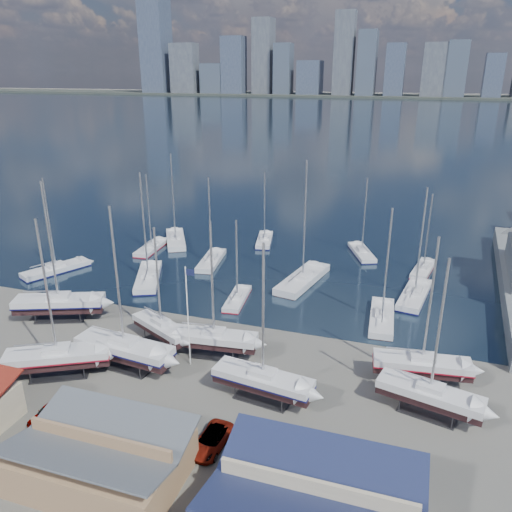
% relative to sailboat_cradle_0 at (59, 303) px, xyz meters
% --- Properties ---
extents(ground, '(1400.00, 1400.00, 0.00)m').
position_rel_sailboat_cradle_0_xyz_m(ground, '(19.86, -4.44, -2.13)').
color(ground, '#605E59').
rests_on(ground, ground).
extents(water, '(1400.00, 600.00, 0.40)m').
position_rel_sailboat_cradle_0_xyz_m(water, '(19.86, 305.56, -2.28)').
color(water, '#19253A').
rests_on(water, ground).
extents(far_shore, '(1400.00, 80.00, 2.20)m').
position_rel_sailboat_cradle_0_xyz_m(far_shore, '(19.86, 565.56, -1.03)').
color(far_shore, '#2D332D').
rests_on(far_shore, ground).
extents(skyline, '(639.14, 43.80, 107.69)m').
position_rel_sailboat_cradle_0_xyz_m(skyline, '(12.03, 559.32, 36.96)').
color(skyline, '#475166').
rests_on(skyline, far_shore).
extents(shed_grey, '(12.60, 8.40, 4.17)m').
position_rel_sailboat_cradle_0_xyz_m(shed_grey, '(19.86, -20.44, 0.02)').
color(shed_grey, '#8C6B4C').
rests_on(shed_grey, ground).
extents(shed_blue, '(13.65, 9.45, 4.71)m').
position_rel_sailboat_cradle_0_xyz_m(shed_blue, '(35.86, -20.44, 0.29)').
color(shed_blue, '#BFB293').
rests_on(shed_blue, ground).
extents(sailboat_cradle_0, '(11.05, 6.64, 17.19)m').
position_rel_sailboat_cradle_0_xyz_m(sailboat_cradle_0, '(0.00, 0.00, 0.00)').
color(sailboat_cradle_0, '#2D2D33').
rests_on(sailboat_cradle_0, ground).
extents(sailboat_cradle_1, '(10.29, 7.27, 16.37)m').
position_rel_sailboat_cradle_0_xyz_m(sailboat_cradle_1, '(7.83, -10.17, -0.04)').
color(sailboat_cradle_1, '#2D2D33').
rests_on(sailboat_cradle_1, ground).
extents(sailboat_cradle_2, '(8.36, 5.74, 13.59)m').
position_rel_sailboat_cradle_0_xyz_m(sailboat_cradle_2, '(14.58, -1.30, -0.18)').
color(sailboat_cradle_2, '#2D2D33').
rests_on(sailboat_cradle_2, ground).
extents(sailboat_cradle_3, '(10.92, 4.09, 17.15)m').
position_rel_sailboat_cradle_0_xyz_m(sailboat_cradle_3, '(13.31, -6.78, -0.00)').
color(sailboat_cradle_3, '#2D2D33').
rests_on(sailboat_cradle_3, ground).
extents(sailboat_cradle_4, '(9.38, 3.53, 15.02)m').
position_rel_sailboat_cradle_0_xyz_m(sailboat_cradle_4, '(21.18, -1.90, -0.11)').
color(sailboat_cradle_4, '#2D2D33').
rests_on(sailboat_cradle_4, ground).
extents(sailboat_cradle_5, '(9.78, 3.91, 15.41)m').
position_rel_sailboat_cradle_0_xyz_m(sailboat_cradle_5, '(28.37, -7.60, -0.09)').
color(sailboat_cradle_5, '#2D2D33').
rests_on(sailboat_cradle_5, ground).
extents(sailboat_cradle_6, '(9.54, 3.73, 15.09)m').
position_rel_sailboat_cradle_0_xyz_m(sailboat_cradle_6, '(42.27, -0.34, -0.11)').
color(sailboat_cradle_6, '#2D2D33').
rests_on(sailboat_cradle_6, ground).
extents(sailboat_cradle_7, '(9.41, 4.63, 14.89)m').
position_rel_sailboat_cradle_0_xyz_m(sailboat_cradle_7, '(42.98, -5.12, -0.11)').
color(sailboat_cradle_7, '#2D2D33').
rests_on(sailboat_cradle_7, ground).
extents(sailboat_moored_0, '(6.98, 10.31, 15.09)m').
position_rel_sailboat_cradle_0_xyz_m(sailboat_moored_0, '(-10.71, 12.50, -1.82)').
color(sailboat_moored_0, black).
rests_on(sailboat_moored_0, water).
extents(sailboat_moored_1, '(3.13, 9.22, 13.56)m').
position_rel_sailboat_cradle_0_xyz_m(sailboat_moored_1, '(-1.89, 25.90, -1.82)').
color(sailboat_moored_1, black).
rests_on(sailboat_moored_1, water).
extents(sailboat_moored_2, '(7.94, 10.99, 16.42)m').
position_rel_sailboat_cradle_0_xyz_m(sailboat_moored_2, '(0.26, 30.68, -1.81)').
color(sailboat_moored_2, black).
rests_on(sailboat_moored_2, water).
extents(sailboat_moored_3, '(7.32, 11.42, 16.60)m').
position_rel_sailboat_cradle_0_xyz_m(sailboat_moored_3, '(4.25, 13.90, -1.82)').
color(sailboat_moored_3, black).
rests_on(sailboat_moored_3, water).
extents(sailboat_moored_4, '(3.99, 9.83, 14.42)m').
position_rel_sailboat_cradle_0_xyz_m(sailboat_moored_4, '(10.26, 23.17, -1.81)').
color(sailboat_moored_4, black).
rests_on(sailboat_moored_4, water).
extents(sailboat_moored_5, '(4.26, 9.09, 13.11)m').
position_rel_sailboat_cradle_0_xyz_m(sailboat_moored_5, '(15.27, 35.59, -1.82)').
color(sailboat_moored_5, black).
rests_on(sailboat_moored_5, water).
extents(sailboat_moored_6, '(3.00, 8.03, 11.73)m').
position_rel_sailboat_cradle_0_xyz_m(sailboat_moored_6, '(18.95, 11.38, -1.82)').
color(sailboat_moored_6, black).
rests_on(sailboat_moored_6, water).
extents(sailboat_moored_7, '(5.84, 12.70, 18.51)m').
position_rel_sailboat_cradle_0_xyz_m(sailboat_moored_7, '(25.83, 20.03, -1.81)').
color(sailboat_moored_7, black).
rests_on(sailboat_moored_7, water).
extents(sailboat_moored_8, '(5.76, 9.30, 13.48)m').
position_rel_sailboat_cradle_0_xyz_m(sailboat_moored_8, '(32.52, 34.41, -1.82)').
color(sailboat_moored_8, black).
rests_on(sailboat_moored_8, water).
extents(sailboat_moored_9, '(3.28, 10.02, 14.93)m').
position_rel_sailboat_cradle_0_xyz_m(sailboat_moored_9, '(37.64, 11.59, -1.81)').
color(sailboat_moored_9, black).
rests_on(sailboat_moored_9, water).
extents(sailboat_moored_10, '(4.62, 10.94, 15.85)m').
position_rel_sailboat_cradle_0_xyz_m(sailboat_moored_10, '(41.27, 19.58, -1.82)').
color(sailboat_moored_10, black).
rests_on(sailboat_moored_10, water).
extents(sailboat_moored_11, '(3.93, 8.73, 12.62)m').
position_rel_sailboat_cradle_0_xyz_m(sailboat_moored_11, '(42.32, 29.95, -1.82)').
color(sailboat_moored_11, black).
rests_on(sailboat_moored_11, water).
extents(car_a, '(2.24, 4.30, 1.40)m').
position_rel_sailboat_cradle_0_xyz_m(car_a, '(11.43, -16.02, -1.43)').
color(car_a, gray).
rests_on(car_a, ground).
extents(car_b, '(4.87, 2.85, 1.52)m').
position_rel_sailboat_cradle_0_xyz_m(car_b, '(13.76, -14.82, -1.37)').
color(car_b, gray).
rests_on(car_b, ground).
extents(car_c, '(2.60, 4.97, 1.34)m').
position_rel_sailboat_cradle_0_xyz_m(car_c, '(26.29, -14.93, -1.46)').
color(car_c, gray).
rests_on(car_c, ground).
extents(car_d, '(3.35, 5.43, 1.47)m').
position_rel_sailboat_cradle_0_xyz_m(car_d, '(31.57, -16.09, -1.40)').
color(car_d, gray).
rests_on(car_d, ground).
extents(flagpole, '(0.97, 0.12, 10.97)m').
position_rel_sailboat_cradle_0_xyz_m(flagpole, '(19.52, -4.32, 4.12)').
color(flagpole, white).
rests_on(flagpole, ground).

